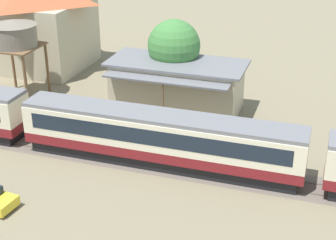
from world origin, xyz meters
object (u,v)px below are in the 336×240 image
(water_tower, at_px, (14,35))
(yard_tree_0, at_px, (174,46))
(passenger_train, at_px, (163,137))
(station_house_terracotta_roof, at_px, (39,20))
(station_building, at_px, (177,85))

(water_tower, distance_m, yard_tree_0, 15.35)
(passenger_train, height_order, water_tower, water_tower)
(water_tower, xyz_separation_m, yard_tree_0, (14.84, 3.84, -0.81))
(station_house_terracotta_roof, relative_size, yard_tree_0, 1.36)
(station_house_terracotta_roof, height_order, water_tower, station_house_terracotta_roof)
(passenger_train, relative_size, yard_tree_0, 13.94)
(passenger_train, xyz_separation_m, water_tower, (-17.88, 8.44, 4.11))
(station_building, distance_m, water_tower, 16.33)
(station_house_terracotta_roof, distance_m, yard_tree_0, 18.56)
(station_house_terracotta_roof, xyz_separation_m, water_tower, (2.93, -9.20, 0.98))
(yard_tree_0, bearing_deg, station_building, -64.22)
(passenger_train, xyz_separation_m, station_house_terracotta_roof, (-20.81, 17.63, 3.13))
(water_tower, relative_size, yard_tree_0, 0.97)
(station_building, height_order, station_house_terracotta_roof, station_house_terracotta_roof)
(station_house_terracotta_roof, bearing_deg, water_tower, -72.31)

